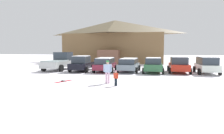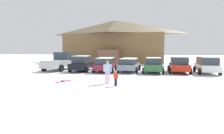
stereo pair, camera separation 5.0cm
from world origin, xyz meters
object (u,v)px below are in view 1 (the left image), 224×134
(skier_adult_in_blue_parka, at_px, (108,71))
(pair_of_skis, at_px, (63,81))
(parked_black_sedan, at_px, (82,63))
(parked_green_coupe, at_px, (153,65))
(parked_white_suv, at_px, (207,65))
(pickup_truck, at_px, (60,62))
(parked_maroon_van, at_px, (105,64))
(ski_lodge, at_px, (115,41))
(parked_grey_wagon, at_px, (129,64))
(parked_red_sedan, at_px, (179,65))
(skier_child_in_red_jacket, at_px, (116,77))

(skier_adult_in_blue_parka, distance_m, pair_of_skis, 3.67)
(parked_black_sedan, height_order, parked_green_coupe, parked_black_sedan)
(parked_black_sedan, relative_size, parked_white_suv, 1.19)
(parked_green_coupe, bearing_deg, pickup_truck, 175.29)
(parked_maroon_van, xyz_separation_m, skier_adult_in_blue_parka, (2.00, -7.75, 0.09))
(ski_lodge, xyz_separation_m, parked_white_suv, (12.64, -16.41, -3.17))
(parked_green_coupe, bearing_deg, skier_adult_in_blue_parka, -113.81)
(ski_lodge, bearing_deg, parked_maroon_van, -83.25)
(parked_black_sedan, xyz_separation_m, parked_grey_wagon, (5.40, 0.40, -0.05))
(pickup_truck, bearing_deg, pair_of_skis, -62.77)
(parked_white_suv, height_order, pair_of_skis, parked_white_suv)
(parked_white_suv, xyz_separation_m, pair_of_skis, (-12.23, -7.69, -0.91))
(parked_black_sedan, bearing_deg, parked_red_sedan, 2.35)
(parked_white_suv, bearing_deg, parked_grey_wagon, 178.38)
(parked_black_sedan, height_order, pickup_truck, pickup_truck)
(parked_maroon_van, height_order, parked_green_coupe, parked_green_coupe)
(parked_black_sedan, relative_size, skier_adult_in_blue_parka, 2.87)
(pickup_truck, xyz_separation_m, pair_of_skis, (4.25, -8.25, -0.97))
(pickup_truck, height_order, skier_adult_in_blue_parka, pickup_truck)
(parked_white_suv, bearing_deg, pair_of_skis, -147.84)
(parked_maroon_van, distance_m, parked_red_sedan, 7.99)
(parked_black_sedan, bearing_deg, skier_adult_in_blue_parka, -58.25)
(skier_adult_in_blue_parka, bearing_deg, parked_grey_wagon, 85.44)
(parked_white_suv, bearing_deg, ski_lodge, 127.59)
(parked_grey_wagon, distance_m, skier_adult_in_blue_parka, 8.11)
(parked_black_sedan, relative_size, parked_grey_wagon, 1.02)
(parked_red_sedan, distance_m, pickup_truck, 13.77)
(parked_black_sedan, distance_m, skier_child_in_red_jacket, 10.19)
(pair_of_skis, bearing_deg, pickup_truck, 117.23)
(parked_grey_wagon, xyz_separation_m, skier_child_in_red_jacket, (0.13, -8.96, -0.24))
(parked_red_sedan, height_order, pickup_truck, pickup_truck)
(parked_black_sedan, height_order, skier_child_in_red_jacket, parked_black_sedan)
(ski_lodge, relative_size, parked_black_sedan, 4.00)
(pickup_truck, bearing_deg, parked_black_sedan, -13.63)
(ski_lodge, xyz_separation_m, parked_green_coupe, (7.27, -16.76, -3.27))
(parked_grey_wagon, relative_size, pair_of_skis, 2.90)
(parked_black_sedan, distance_m, skier_adult_in_blue_parka, 9.04)
(parked_green_coupe, bearing_deg, parked_maroon_van, 177.37)
(parked_white_suv, relative_size, pickup_truck, 0.72)
(skier_child_in_red_jacket, bearing_deg, parked_grey_wagon, 90.83)
(parked_green_coupe, xyz_separation_m, parked_white_suv, (5.36, 0.35, 0.10))
(parked_maroon_van, xyz_separation_m, parked_green_coupe, (5.32, -0.24, -0.03))
(parked_white_suv, xyz_separation_m, skier_adult_in_blue_parka, (-8.68, -7.85, 0.01))
(parked_black_sedan, relative_size, parked_red_sedan, 1.10)
(skier_adult_in_blue_parka, bearing_deg, parked_green_coupe, 66.19)
(parked_white_suv, bearing_deg, parked_maroon_van, -179.45)
(parked_grey_wagon, bearing_deg, skier_adult_in_blue_parka, -94.56)
(ski_lodge, height_order, skier_child_in_red_jacket, ski_lodge)
(ski_lodge, bearing_deg, parked_white_suv, -52.41)
(ski_lodge, relative_size, parked_white_suv, 4.76)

